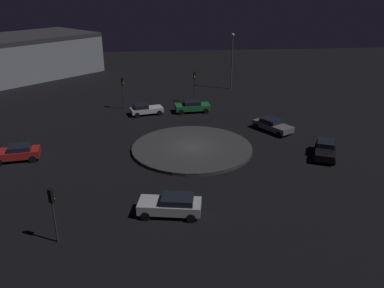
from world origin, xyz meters
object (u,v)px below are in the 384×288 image
(streetlamp_east, at_px, (232,55))
(traffic_light_northwest, at_px, (53,205))
(car_white, at_px, (145,109))
(traffic_light_northeast, at_px, (123,87))
(car_silver, at_px, (171,205))
(traffic_light_east, at_px, (194,81))
(car_green, at_px, (192,106))
(car_red, at_px, (17,153))
(car_black, at_px, (325,149))
(car_grey, at_px, (272,125))

(streetlamp_east, bearing_deg, traffic_light_northwest, 153.52)
(car_white, height_order, traffic_light_northeast, traffic_light_northeast)
(car_silver, xyz_separation_m, streetlamp_east, (34.48, -10.99, 4.46))
(traffic_light_northeast, bearing_deg, traffic_light_east, 74.00)
(car_green, bearing_deg, car_silver, -102.66)
(car_silver, xyz_separation_m, car_green, (23.55, -3.89, -0.02))
(car_red, xyz_separation_m, streetlamp_east, (23.83, -24.76, 4.48))
(car_white, bearing_deg, car_green, -9.32)
(traffic_light_east, bearing_deg, car_white, -48.70)
(streetlamp_east, bearing_deg, traffic_light_east, 136.92)
(traffic_light_northeast, bearing_deg, traffic_light_northwest, -33.23)
(car_white, height_order, traffic_light_northwest, traffic_light_northwest)
(car_black, relative_size, traffic_light_northeast, 1.11)
(car_grey, height_order, car_black, car_black)
(car_grey, height_order, traffic_light_northeast, traffic_light_northeast)
(car_green, relative_size, traffic_light_northwest, 1.16)
(car_grey, bearing_deg, car_silver, -68.81)
(car_green, height_order, traffic_light_northeast, traffic_light_northeast)
(traffic_light_northeast, height_order, streetlamp_east, streetlamp_east)
(car_green, height_order, traffic_light_east, traffic_light_east)
(traffic_light_northwest, bearing_deg, traffic_light_northeast, 30.38)
(car_black, relative_size, streetlamp_east, 0.55)
(traffic_light_northeast, xyz_separation_m, traffic_light_east, (2.00, -9.42, 0.11))
(car_white, bearing_deg, traffic_light_northwest, -115.72)
(car_red, bearing_deg, car_green, -151.89)
(car_silver, bearing_deg, car_grey, -117.07)
(car_red, distance_m, streetlamp_east, 34.65)
(car_grey, distance_m, car_white, 15.87)
(car_black, distance_m, traffic_light_northeast, 26.27)
(car_grey, bearing_deg, streetlamp_east, 151.77)
(traffic_light_east, bearing_deg, car_grey, 39.27)
(traffic_light_northwest, bearing_deg, car_grey, -11.16)
(car_grey, xyz_separation_m, streetlamp_east, (18.65, 1.07, 4.54))
(traffic_light_northeast, relative_size, traffic_light_northwest, 1.08)
(car_white, xyz_separation_m, traffic_light_northwest, (-25.55, 5.36, 2.03))
(car_red, bearing_deg, car_grey, -176.71)
(car_black, xyz_separation_m, traffic_light_northeast, (17.01, 19.90, 2.21))
(car_green, bearing_deg, traffic_light_northwest, -116.76)
(car_silver, bearing_deg, car_green, -89.15)
(car_green, relative_size, streetlamp_east, 0.53)
(car_black, xyz_separation_m, traffic_light_northwest, (-11.09, 22.48, 2.00))
(traffic_light_northwest, height_order, traffic_light_east, traffic_light_east)
(traffic_light_northwest, bearing_deg, traffic_light_east, 13.88)
(car_green, xyz_separation_m, traffic_light_northwest, (-26.03, 11.31, 1.97))
(car_red, xyz_separation_m, traffic_light_northwest, (-13.12, -6.35, 1.97))
(streetlamp_east, bearing_deg, car_green, 146.98)
(car_silver, bearing_deg, streetlamp_east, -97.45)
(car_red, distance_m, traffic_light_northeast, 17.57)
(car_red, height_order, traffic_light_northeast, traffic_light_northeast)
(traffic_light_northeast, bearing_deg, car_silver, -17.29)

